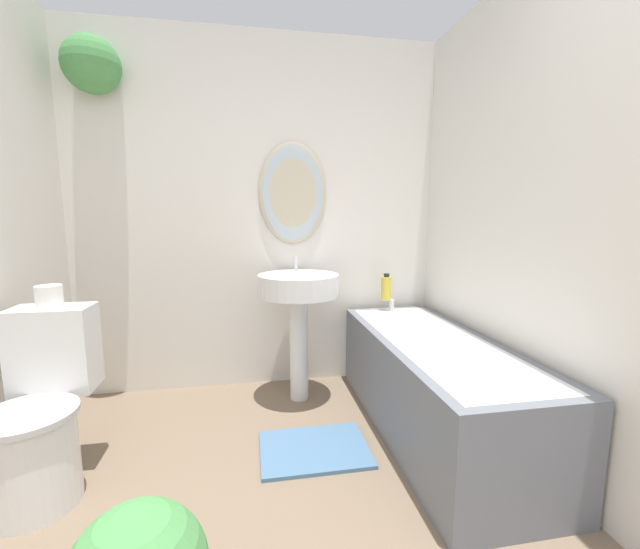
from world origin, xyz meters
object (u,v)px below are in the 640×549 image
object	(u,v)px
toilet_paper_roll	(49,296)
bathtub	(434,384)
toilet	(40,417)
shampoo_bottle	(386,288)
pedestal_sink	(299,299)

from	to	relation	value
toilet_paper_roll	bathtub	bearing A→B (deg)	-0.71
toilet	bathtub	distance (m)	1.90
toilet	shampoo_bottle	size ratio (longest dim) A/B	4.17
bathtub	toilet	bearing A→B (deg)	-175.36
toilet	toilet_paper_roll	xyz separation A→B (m)	(0.00, 0.18, 0.49)
toilet	shampoo_bottle	world-z (taller)	shampoo_bottle
pedestal_sink	bathtub	xyz separation A→B (m)	(0.68, -0.53, -0.39)
toilet	pedestal_sink	world-z (taller)	pedestal_sink
bathtub	shampoo_bottle	bearing A→B (deg)	93.32
toilet	shampoo_bottle	xyz separation A→B (m)	(1.85, 0.85, 0.35)
toilet	pedestal_sink	size ratio (longest dim) A/B	0.84
toilet	pedestal_sink	xyz separation A→B (m)	(1.20, 0.69, 0.33)
pedestal_sink	toilet_paper_roll	distance (m)	1.32
bathtub	shampoo_bottle	xyz separation A→B (m)	(-0.04, 0.69, 0.42)
toilet	toilet_paper_roll	bearing A→B (deg)	90.00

